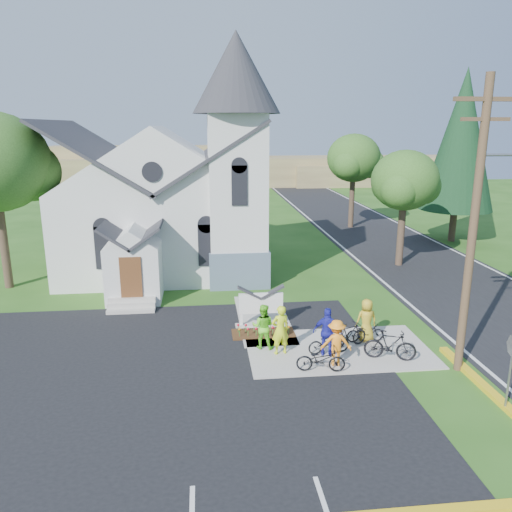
{
  "coord_description": "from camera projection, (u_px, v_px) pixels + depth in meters",
  "views": [
    {
      "loc": [
        -3.59,
        -16.78,
        8.4
      ],
      "look_at": [
        -1.21,
        5.0,
        2.67
      ],
      "focal_mm": 35.0,
      "sensor_mm": 36.0,
      "label": 1
    }
  ],
  "objects": [
    {
      "name": "cyclist_0",
      "position": [
        280.0,
        330.0,
        18.65
      ],
      "size": [
        0.78,
        0.61,
        1.91
      ],
      "primitive_type": "imported",
      "rotation": [
        0.0,
        0.0,
        3.38
      ],
      "color": "#D4F01C",
      "rests_on": "sidewalk"
    },
    {
      "name": "bike_3",
      "position": [
        390.0,
        345.0,
        18.26
      ],
      "size": [
        1.96,
        1.12,
        1.14
      ],
      "primitive_type": "imported",
      "rotation": [
        0.0,
        0.0,
        1.24
      ],
      "color": "black",
      "rests_on": "sidewalk"
    },
    {
      "name": "church_sign",
      "position": [
        261.0,
        304.0,
        21.33
      ],
      "size": [
        2.2,
        0.4,
        1.7
      ],
      "color": "#A8A297",
      "rests_on": "ground"
    },
    {
      "name": "ground",
      "position": [
        303.0,
        358.0,
        18.64
      ],
      "size": [
        120.0,
        120.0,
        0.0
      ],
      "primitive_type": "plane",
      "color": "#285317",
      "rests_on": "ground"
    },
    {
      "name": "road",
      "position": [
        403.0,
        252.0,
        34.11
      ],
      "size": [
        8.0,
        90.0,
        0.02
      ],
      "primitive_type": "cube",
      "color": "black",
      "rests_on": "ground"
    },
    {
      "name": "flower_bed",
      "position": [
        263.0,
        334.0,
        20.71
      ],
      "size": [
        2.6,
        1.1,
        0.07
      ],
      "primitive_type": "cube",
      "color": "#3D2510",
      "rests_on": "ground"
    },
    {
      "name": "utility_pole",
      "position": [
        476.0,
        220.0,
        16.39
      ],
      "size": [
        3.45,
        0.28,
        10.0
      ],
      "color": "#4A3525",
      "rests_on": "ground"
    },
    {
      "name": "sidewalk",
      "position": [
        338.0,
        349.0,
        19.27
      ],
      "size": [
        7.0,
        4.0,
        0.05
      ],
      "primitive_type": "cube",
      "color": "#A8A297",
      "rests_on": "ground"
    },
    {
      "name": "tree_road_near",
      "position": [
        405.0,
        181.0,
        29.75
      ],
      "size": [
        4.0,
        4.0,
        7.05
      ],
      "color": "#39271F",
      "rests_on": "ground"
    },
    {
      "name": "bike_2",
      "position": [
        321.0,
        359.0,
        17.4
      ],
      "size": [
        1.78,
        0.85,
        0.9
      ],
      "primitive_type": "imported",
      "rotation": [
        0.0,
        0.0,
        1.42
      ],
      "color": "black",
      "rests_on": "sidewalk"
    },
    {
      "name": "conifer",
      "position": [
        461.0,
        140.0,
        35.65
      ],
      "size": [
        5.2,
        5.2,
        12.4
      ],
      "color": "#39271F",
      "rests_on": "ground"
    },
    {
      "name": "bike_1",
      "position": [
        349.0,
        335.0,
        19.29
      ],
      "size": [
        1.71,
        1.07,
        1.0
      ],
      "primitive_type": "imported",
      "rotation": [
        0.0,
        0.0,
        1.96
      ],
      "color": "black",
      "rests_on": "sidewalk"
    },
    {
      "name": "bike_0",
      "position": [
        329.0,
        343.0,
        18.8
      ],
      "size": [
        1.69,
        0.77,
        0.85
      ],
      "primitive_type": "imported",
      "rotation": [
        0.0,
        0.0,
        1.7
      ],
      "color": "black",
      "rests_on": "sidewalk"
    },
    {
      "name": "cyclist_4",
      "position": [
        366.0,
        320.0,
        19.8
      ],
      "size": [
        0.88,
        0.6,
        1.74
      ],
      "primitive_type": "imported",
      "rotation": [
        0.0,
        0.0,
        3.2
      ],
      "color": "gold",
      "rests_on": "sidewalk"
    },
    {
      "name": "distant_hills",
      "position": [
        249.0,
        170.0,
        72.61
      ],
      "size": [
        61.0,
        10.0,
        5.6
      ],
      "color": "olive",
      "rests_on": "ground"
    },
    {
      "name": "tree_road_mid",
      "position": [
        354.0,
        158.0,
        41.2
      ],
      "size": [
        4.4,
        4.4,
        7.8
      ],
      "color": "#39271F",
      "rests_on": "ground"
    },
    {
      "name": "bike_4",
      "position": [
        365.0,
        332.0,
        19.82
      ],
      "size": [
        1.54,
        0.56,
        0.81
      ],
      "primitive_type": "imported",
      "rotation": [
        0.0,
        0.0,
        1.58
      ],
      "color": "black",
      "rests_on": "sidewalk"
    },
    {
      "name": "cyclist_1",
      "position": [
        263.0,
        326.0,
        19.15
      ],
      "size": [
        1.02,
        0.89,
        1.77
      ],
      "primitive_type": "imported",
      "rotation": [
        0.0,
        0.0,
        2.85
      ],
      "color": "#68DC29",
      "rests_on": "sidewalk"
    },
    {
      "name": "cyclist_3",
      "position": [
        336.0,
        343.0,
        17.79
      ],
      "size": [
        1.19,
        0.8,
        1.7
      ],
      "primitive_type": "imported",
      "rotation": [
        0.0,
        0.0,
        2.98
      ],
      "color": "orange",
      "rests_on": "sidewalk"
    },
    {
      "name": "cyclist_2",
      "position": [
        328.0,
        332.0,
        18.52
      ],
      "size": [
        1.17,
        0.71,
        1.86
      ],
      "primitive_type": "imported",
      "rotation": [
        0.0,
        0.0,
        2.89
      ],
      "color": "#2123A5",
      "rests_on": "sidewalk"
    },
    {
      "name": "parking_lot",
      "position": [
        100.0,
        396.0,
        15.97
      ],
      "size": [
        20.0,
        16.0,
        0.02
      ],
      "primitive_type": "cube",
      "color": "black",
      "rests_on": "ground"
    },
    {
      "name": "church",
      "position": [
        169.0,
        182.0,
        28.74
      ],
      "size": [
        12.35,
        12.0,
        13.0
      ],
      "color": "silver",
      "rests_on": "ground"
    }
  ]
}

